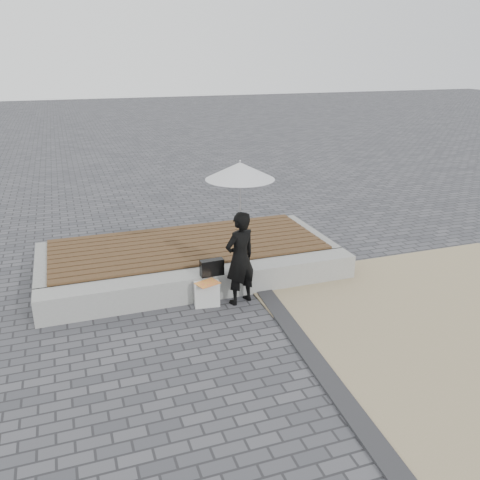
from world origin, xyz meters
The scene contains 11 objects.
ground centered at (0.00, 0.00, 0.00)m, with size 80.00×80.00×0.00m, color #4E4D52.
terrazzo_zone centered at (3.20, -0.50, 0.01)m, with size 5.00×5.00×0.02m, color tan.
edging_band centered at (0.75, -0.50, 0.02)m, with size 0.25×5.20×0.04m, color #2E2E31.
seating_ledge centered at (0.00, 1.60, 0.20)m, with size 5.00×0.45×0.40m, color #A4A49E.
timber_platform centered at (0.00, 2.80, 0.20)m, with size 5.00×2.00×0.40m, color #A0A09B.
timber_decking centered at (0.00, 2.80, 0.42)m, with size 4.60×2.00×0.04m, color brown, non-canonical shape.
woman centered at (0.42, 1.21, 0.71)m, with size 0.52×0.34×1.43m, color black.
parasol centered at (0.42, 1.21, 2.02)m, with size 0.97×0.97×1.24m.
handbag centered at (0.05, 1.44, 0.53)m, with size 0.35×0.13×0.25m, color black.
canvas_tote centered at (-0.09, 1.25, 0.19)m, with size 0.37×0.16×0.39m, color silver.
magazine centered at (-0.09, 1.20, 0.39)m, with size 0.32×0.24×0.01m, color #FA4044.
Camera 1 is at (-1.89, -5.33, 3.54)m, focal length 38.16 mm.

